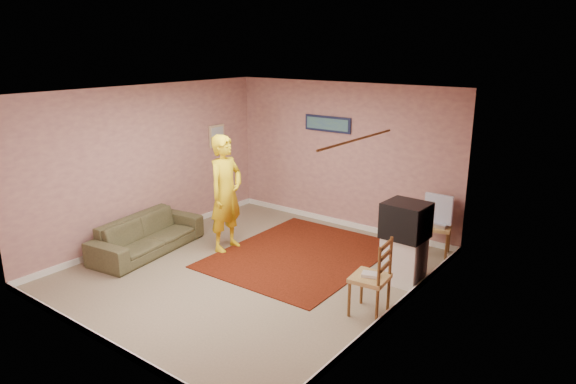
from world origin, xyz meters
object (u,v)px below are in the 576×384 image
Objects in this scene: chair_b at (370,269)px; sofa at (147,235)px; tv_cabinet at (403,260)px; chair_a at (438,220)px; person at (226,193)px; crt_tv at (406,220)px.

sofa is (-3.80, -0.37, -0.32)m from chair_b.
tv_cabinet is at bearing 176.70° from chair_b.
tv_cabinet is 1.24× the size of chair_b.
person reaches higher than chair_a.
tv_cabinet is 1.11m from chair_b.
tv_cabinet is at bearing -81.27° from person.
crt_tv reaches higher than chair_b.
person reaches higher than chair_b.
tv_cabinet is 4.02m from sofa.
person reaches higher than tv_cabinet.
tv_cabinet is 1.24m from chair_a.
tv_cabinet is 1.10× the size of crt_tv.
chair_a is 2.30m from chair_b.
chair_b is at bearing -87.35° from tv_cabinet.
chair_a reaches higher than sofa.
tv_cabinet is 0.35× the size of person.
chair_b is 2.92m from person.
tv_cabinet is 1.30× the size of chair_a.
chair_b is 3.83m from sofa.
sofa is (-3.74, -1.45, -0.63)m from crt_tv.
chair_b reaches higher than tv_cabinet.
tv_cabinet is at bearing -103.00° from chair_a.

